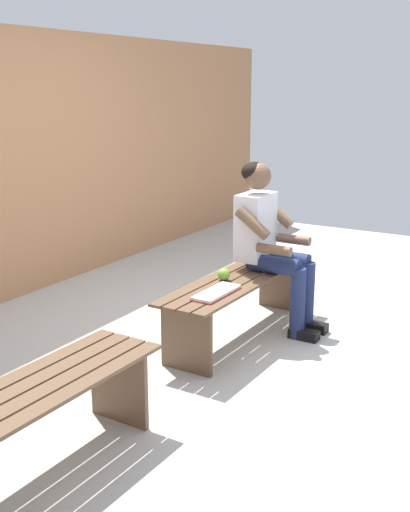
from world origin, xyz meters
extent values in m
cube|color=#B2B2AD|center=(1.07, 1.00, -0.02)|extent=(10.00, 7.00, 0.04)
cube|color=brown|center=(0.00, -0.16, 0.45)|extent=(1.66, 0.12, 0.02)
cube|color=brown|center=(0.00, -0.05, 0.45)|extent=(1.66, 0.12, 0.02)
cube|color=brown|center=(0.00, 0.05, 0.45)|extent=(1.66, 0.12, 0.02)
cube|color=brown|center=(0.00, 0.16, 0.45)|extent=(1.66, 0.12, 0.02)
cube|color=brown|center=(-0.71, 0.01, 0.22)|extent=(0.04, 0.38, 0.44)
cube|color=brown|center=(0.71, -0.01, 0.22)|extent=(0.04, 0.38, 0.44)
cube|color=brown|center=(2.13, -0.05, 0.45)|extent=(1.62, 0.12, 0.02)
cube|color=brown|center=(2.13, 0.05, 0.45)|extent=(1.62, 0.12, 0.02)
cube|color=brown|center=(2.13, 0.16, 0.45)|extent=(1.62, 0.12, 0.02)
cube|color=brown|center=(1.44, 0.01, 0.22)|extent=(0.04, 0.38, 0.44)
cube|color=silver|center=(-0.28, -0.02, 0.78)|extent=(0.34, 0.20, 0.50)
sphere|color=brown|center=(-0.28, -0.01, 1.16)|extent=(0.20, 0.20, 0.20)
ellipsoid|color=black|center=(-0.28, -0.04, 1.19)|extent=(0.20, 0.19, 0.15)
cylinder|color=navy|center=(-0.37, 0.18, 0.53)|extent=(0.13, 0.40, 0.13)
cylinder|color=navy|center=(-0.19, 0.18, 0.53)|extent=(0.13, 0.40, 0.13)
cylinder|color=navy|center=(-0.37, 0.38, 0.27)|extent=(0.11, 0.11, 0.53)
cube|color=black|center=(-0.37, 0.44, 0.04)|extent=(0.10, 0.22, 0.07)
cylinder|color=navy|center=(-0.19, 0.38, 0.27)|extent=(0.11, 0.11, 0.53)
cube|color=black|center=(-0.19, 0.44, 0.04)|extent=(0.10, 0.22, 0.07)
cylinder|color=brown|center=(-0.49, 0.06, 0.85)|extent=(0.08, 0.28, 0.23)
cylinder|color=brown|center=(-0.46, 0.22, 0.67)|extent=(0.07, 0.26, 0.07)
cylinder|color=brown|center=(-0.07, 0.06, 0.85)|extent=(0.08, 0.28, 0.23)
cylinder|color=brown|center=(-0.10, 0.22, 0.67)|extent=(0.07, 0.26, 0.07)
sphere|color=#72B738|center=(0.14, -0.06, 0.51)|extent=(0.09, 0.09, 0.09)
cube|color=white|center=(0.34, 0.06, 0.47)|extent=(0.20, 0.15, 0.02)
cube|color=white|center=(0.54, 0.05, 0.47)|extent=(0.20, 0.15, 0.02)
cube|color=red|center=(0.44, 0.06, 0.47)|extent=(0.41, 0.17, 0.01)
camera|label=1|loc=(3.93, 2.06, 1.82)|focal=44.59mm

